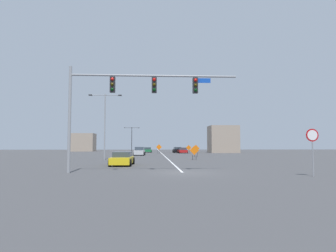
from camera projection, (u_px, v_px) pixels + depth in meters
name	position (u px, v px, depth m)	size (l,w,h in m)	color
ground	(183.00, 173.00, 19.61)	(198.38, 198.38, 0.00)	#444447
road_centre_stripe	(160.00, 152.00, 74.52)	(0.16, 110.21, 0.01)	white
traffic_signal_assembly	(130.00, 93.00, 19.75)	(11.36, 0.44, 7.15)	gray
stop_sign	(312.00, 143.00, 17.27)	(0.76, 0.07, 2.81)	gray
street_lamp_near_right	(105.00, 120.00, 37.15)	(4.19, 0.24, 8.36)	gray
street_lamp_near_left	(132.00, 136.00, 87.00)	(4.68, 0.24, 7.14)	black
construction_sign_right_shoulder	(194.00, 151.00, 36.85)	(1.18, 0.11, 1.77)	orange
construction_sign_right_lane	(196.00, 149.00, 46.82)	(1.16, 0.15, 1.90)	orange
construction_sign_median_near	(189.00, 148.00, 61.04)	(1.08, 0.28, 1.85)	orange
construction_sign_median_far	(159.00, 148.00, 63.81)	(1.24, 0.22, 2.02)	orange
car_red_distant	(182.00, 150.00, 66.23)	(2.28, 3.94, 1.28)	red
car_black_passing	(177.00, 150.00, 69.68)	(2.09, 4.53, 1.37)	black
car_silver_far	(139.00, 151.00, 52.53)	(2.06, 4.16, 1.50)	#B7BABF
car_green_near	(147.00, 150.00, 73.37)	(2.29, 4.38, 1.28)	#196B38
car_yellow_approaching	(122.00, 159.00, 26.73)	(2.05, 4.59, 1.22)	gold
roadside_building_west	(84.00, 142.00, 85.72)	(6.33, 5.65, 5.23)	gray
roadside_building_east	(223.00, 139.00, 70.61)	(6.74, 5.66, 6.48)	gray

